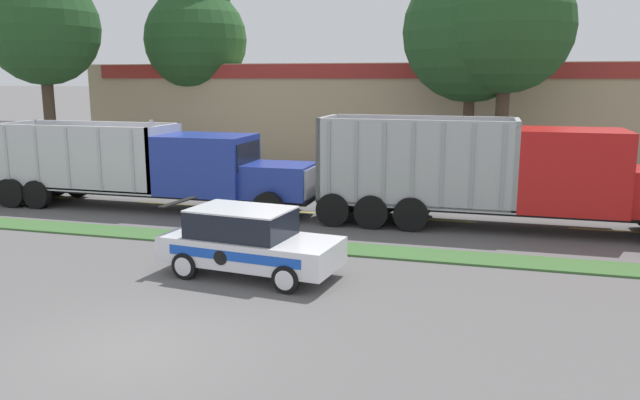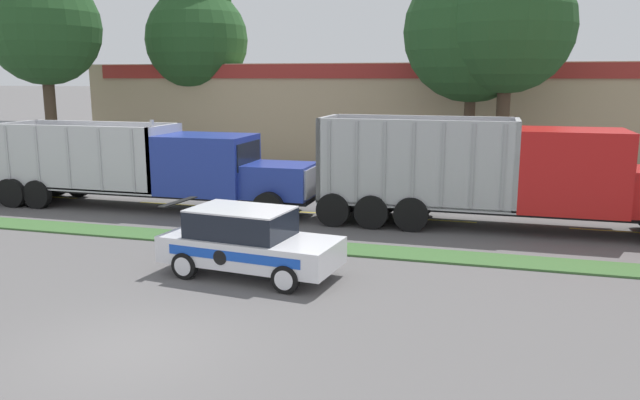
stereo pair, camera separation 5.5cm
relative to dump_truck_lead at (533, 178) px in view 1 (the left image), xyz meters
name	(u,v)px [view 1 (the left image)]	position (x,y,z in m)	size (l,w,h in m)	color
ground_plane	(130,350)	(-7.57, -11.73, -1.74)	(600.00, 600.00, 0.00)	#5B5959
grass_verge	(272,244)	(-7.57, -4.03, -1.71)	(120.00, 1.27, 0.06)	#3D6633
centre_line_2	(51,197)	(-19.12, 0.60, -1.73)	(2.40, 0.14, 0.01)	yellow
centre_line_3	(167,204)	(-13.72, 0.60, -1.73)	(2.40, 0.14, 0.01)	yellow
centre_line_4	(296,212)	(-8.32, 0.60, -1.73)	(2.40, 0.14, 0.01)	yellow
centre_line_5	(442,220)	(-2.92, 0.60, -1.73)	(2.40, 0.14, 0.01)	yellow
centre_line_6	(608,230)	(2.48, 0.60, -1.73)	(2.40, 0.14, 0.01)	yellow
dump_truck_lead	(533,178)	(0.00, 0.00, 0.00)	(12.01, 2.82, 3.63)	black
dump_truck_mid	(178,170)	(-12.66, -0.27, -0.19)	(12.54, 2.75, 3.46)	black
rally_car	(248,241)	(-7.16, -6.94, -0.86)	(4.68, 2.39, 1.75)	white
traffic_cone	(188,240)	(-9.79, -5.13, -1.48)	(0.51, 0.51, 0.52)	black
store_building_backdrop	(431,111)	(-5.24, 19.33, 1.13)	(41.68, 12.10, 5.74)	tan
tree_behind_left	(196,30)	(-19.21, 14.68, 6.07)	(6.23, 6.23, 11.87)	#473828
tree_behind_centre	(473,18)	(-2.56, 10.49, 6.00)	(6.68, 6.68, 12.08)	#473828
tree_behind_right	(42,17)	(-25.09, 8.30, 6.40)	(6.08, 6.08, 12.11)	#473828
tree_behind_far_right	(508,12)	(-1.00, 9.37, 6.09)	(6.10, 6.10, 11.82)	#473828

